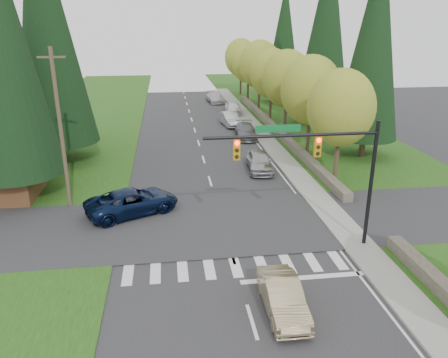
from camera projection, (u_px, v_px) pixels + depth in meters
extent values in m
plane|color=#28282B|center=(247.00, 306.00, 18.45)|extent=(120.00, 120.00, 0.00)
cube|color=#214111|center=(350.00, 157.00, 38.69)|extent=(14.00, 110.00, 0.06)
cube|color=#214111|center=(45.00, 169.00, 35.46)|extent=(14.00, 110.00, 0.06)
cube|color=#28282B|center=(223.00, 224.00, 25.91)|extent=(120.00, 8.00, 0.10)
cube|color=gray|center=(278.00, 153.00, 39.79)|extent=(1.80, 80.00, 0.13)
cube|color=gray|center=(269.00, 153.00, 39.68)|extent=(0.20, 80.00, 0.13)
cube|color=#4C4438|center=(275.00, 129.00, 47.36)|extent=(0.70, 40.00, 0.70)
cylinder|color=black|center=(371.00, 186.00, 22.38)|extent=(0.20, 0.20, 6.80)
cylinder|color=black|center=(292.00, 136.00, 20.89)|extent=(8.60, 0.16, 0.16)
cube|color=#0C662D|center=(278.00, 129.00, 20.73)|extent=(2.20, 0.04, 0.35)
cube|color=#BF8C0C|center=(317.00, 147.00, 21.26)|extent=(0.32, 0.24, 1.00)
sphere|color=#FF0C05|center=(319.00, 140.00, 21.01)|extent=(0.22, 0.22, 0.22)
cube|color=#BF8C0C|center=(237.00, 150.00, 20.76)|extent=(0.32, 0.24, 1.00)
sphere|color=#FF0C05|center=(237.00, 143.00, 20.51)|extent=(0.22, 0.22, 0.22)
cylinder|color=#473828|center=(61.00, 131.00, 26.75)|extent=(0.24, 0.24, 10.00)
cube|color=#473828|center=(51.00, 57.00, 25.25)|extent=(1.60, 0.10, 0.12)
cylinder|color=#38281C|center=(337.00, 152.00, 31.83)|extent=(0.32, 0.32, 4.76)
ellipsoid|color=olive|center=(341.00, 108.00, 30.73)|extent=(4.80, 4.80, 5.52)
cylinder|color=#38281C|center=(308.00, 129.00, 38.34)|extent=(0.32, 0.32, 4.93)
ellipsoid|color=olive|center=(311.00, 90.00, 37.20)|extent=(5.20, 5.20, 5.98)
cylinder|color=#38281C|center=(285.00, 112.00, 44.81)|extent=(0.32, 0.32, 5.04)
ellipsoid|color=olive|center=(287.00, 79.00, 43.65)|extent=(5.00, 5.00, 5.75)
cylinder|color=#38281C|center=(270.00, 102.00, 51.39)|extent=(0.32, 0.32, 4.82)
ellipsoid|color=olive|center=(272.00, 73.00, 50.27)|extent=(5.00, 5.00, 5.75)
cylinder|color=#38281C|center=(259.00, 91.00, 57.87)|extent=(0.32, 0.32, 5.15)
ellipsoid|color=olive|center=(260.00, 64.00, 56.67)|extent=(5.40, 5.40, 6.21)
cylinder|color=#38281C|center=(248.00, 86.00, 64.44)|extent=(0.32, 0.32, 4.70)
ellipsoid|color=olive|center=(248.00, 64.00, 63.35)|extent=(4.80, 4.80, 5.52)
cylinder|color=#38281C|center=(241.00, 79.00, 70.93)|extent=(0.32, 0.32, 4.98)
ellipsoid|color=olive|center=(241.00, 57.00, 69.78)|extent=(5.20, 5.20, 5.98)
cylinder|color=#38281C|center=(21.00, 184.00, 29.54)|extent=(0.50, 0.50, 2.00)
cylinder|color=#38281C|center=(62.00, 150.00, 37.12)|extent=(0.50, 0.50, 2.00)
cone|color=black|center=(45.00, 22.00, 33.61)|extent=(6.46, 6.46, 19.00)
cylinder|color=#38281C|center=(54.00, 134.00, 42.46)|extent=(0.50, 0.50, 2.00)
cone|color=black|center=(40.00, 34.00, 39.29)|extent=(5.78, 5.78, 17.00)
cylinder|color=#38281C|center=(362.00, 146.00, 38.49)|extent=(0.50, 0.50, 2.00)
cone|color=black|center=(374.00, 41.00, 35.49)|extent=(5.44, 5.44, 16.00)
cylinder|color=#38281C|center=(320.00, 114.00, 51.66)|extent=(0.50, 0.50, 2.00)
cone|color=black|center=(326.00, 26.00, 48.32)|extent=(6.12, 6.12, 18.00)
cylinder|color=#38281C|center=(281.00, 95.00, 64.58)|extent=(0.50, 0.50, 2.00)
cone|color=black|center=(284.00, 37.00, 61.75)|extent=(5.10, 5.10, 15.00)
imported|color=tan|center=(283.00, 297.00, 17.94)|extent=(1.49, 4.17, 1.37)
imported|color=#0B1737|center=(132.00, 202.00, 27.09)|extent=(6.29, 4.80, 1.59)
imported|color=#A6A6AA|center=(260.00, 161.00, 34.92)|extent=(2.21, 4.75, 1.57)
imported|color=slate|center=(246.00, 131.00, 44.80)|extent=(2.38, 5.10, 1.44)
imported|color=#B3B4B9|center=(230.00, 119.00, 50.10)|extent=(2.16, 4.78, 1.52)
imported|color=white|center=(233.00, 108.00, 56.33)|extent=(2.07, 4.78, 1.61)
imported|color=#BCBBC1|center=(215.00, 98.00, 64.33)|extent=(2.56, 5.22, 1.46)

